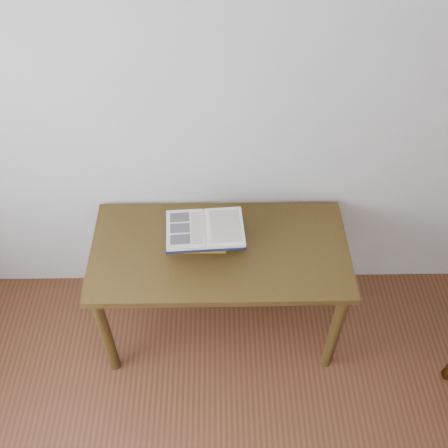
{
  "coord_description": "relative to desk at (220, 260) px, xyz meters",
  "views": [
    {
      "loc": [
        -0.0,
        -0.4,
        2.84
      ],
      "look_at": [
        0.03,
        1.38,
        0.92
      ],
      "focal_mm": 42.0,
      "sensor_mm": 36.0,
      "label": 1
    }
  ],
  "objects": [
    {
      "name": "desk",
      "position": [
        0.0,
        0.0,
        0.0
      ],
      "size": [
        1.36,
        0.68,
        0.73
      ],
      "color": "#422E10",
      "rests_on": "ground"
    },
    {
      "name": "open_book",
      "position": [
        -0.07,
        0.02,
        0.23
      ],
      "size": [
        0.42,
        0.3,
        0.03
      ],
      "rotation": [
        0.0,
        0.0,
        0.06
      ],
      "color": "black",
      "rests_on": "book_stack"
    },
    {
      "name": "book_stack",
      "position": [
        -0.07,
        0.04,
        0.16
      ],
      "size": [
        0.26,
        0.17,
        0.12
      ],
      "color": "#9E5924",
      "rests_on": "desk"
    }
  ]
}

